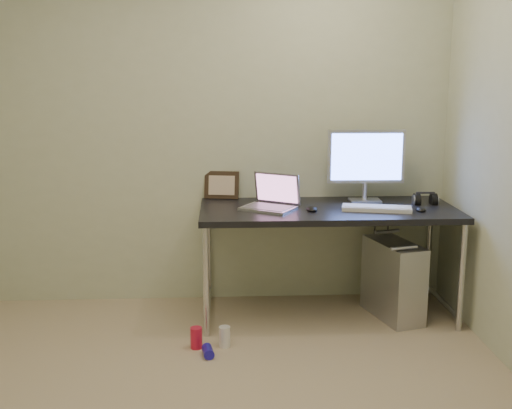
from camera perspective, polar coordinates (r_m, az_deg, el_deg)
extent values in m
cube|color=beige|center=(4.54, -4.93, 6.78)|extent=(3.50, 0.02, 2.50)
cube|color=black|center=(4.30, 6.42, -0.54)|extent=(1.70, 0.74, 0.04)
cylinder|color=silver|center=(4.03, -4.47, -6.90)|extent=(0.04, 0.04, 0.71)
cylinder|color=silver|center=(4.66, -4.27, -4.28)|extent=(0.04, 0.04, 0.71)
cylinder|color=silver|center=(4.30, 17.82, -6.23)|extent=(0.04, 0.04, 0.71)
cylinder|color=silver|center=(4.90, 15.11, -3.87)|extent=(0.04, 0.04, 0.71)
cylinder|color=silver|center=(4.44, -4.30, -8.89)|extent=(0.04, 0.66, 0.04)
cylinder|color=silver|center=(4.68, 16.18, -8.20)|extent=(0.04, 0.66, 0.04)
cube|color=silver|center=(4.45, 12.10, -6.55)|extent=(0.35, 0.54, 0.52)
cylinder|color=silver|center=(4.18, 13.00, -3.77)|extent=(0.19, 0.08, 0.03)
cylinder|color=silver|center=(4.57, 11.58, -2.37)|extent=(0.19, 0.08, 0.03)
cylinder|color=black|center=(4.77, 10.38, -3.53)|extent=(0.01, 0.16, 0.69)
cylinder|color=black|center=(4.78, 11.48, -3.79)|extent=(0.02, 0.11, 0.71)
cylinder|color=red|center=(3.97, -5.33, -11.72)|extent=(0.09, 0.09, 0.13)
cylinder|color=white|center=(3.98, -2.81, -11.65)|extent=(0.09, 0.09, 0.13)
cylinder|color=#2218B9|center=(3.87, -4.29, -12.90)|extent=(0.08, 0.12, 0.06)
cube|color=silver|center=(4.21, 1.09, -0.34)|extent=(0.40, 0.37, 0.02)
cube|color=slate|center=(4.21, 1.09, -0.21)|extent=(0.35, 0.32, 0.00)
cube|color=#9A9BA1|center=(4.30, 1.89, 1.46)|extent=(0.30, 0.21, 0.21)
cube|color=#7A4869|center=(4.29, 1.90, 1.44)|extent=(0.27, 0.19, 0.18)
cube|color=silver|center=(4.53, 9.66, 0.34)|extent=(0.22, 0.16, 0.02)
cylinder|color=silver|center=(4.53, 9.63, 1.21)|extent=(0.03, 0.03, 0.12)
cube|color=silver|center=(4.49, 9.77, 4.22)|extent=(0.53, 0.05, 0.37)
cube|color=#4B6CF2|center=(4.47, 9.82, 4.19)|extent=(0.48, 0.02, 0.32)
cube|color=silver|center=(4.26, 10.67, -0.34)|extent=(0.47, 0.24, 0.03)
ellipsoid|color=black|center=(4.30, 14.45, -0.35)|extent=(0.08, 0.11, 0.03)
ellipsoid|color=black|center=(4.19, 4.98, -0.30)|extent=(0.07, 0.12, 0.04)
cylinder|color=black|center=(4.51, 14.09, 0.36)|extent=(0.04, 0.10, 0.10)
cylinder|color=black|center=(4.55, 15.49, 0.37)|extent=(0.04, 0.10, 0.10)
cube|color=black|center=(4.52, 14.83, 1.01)|extent=(0.13, 0.02, 0.01)
cube|color=black|center=(4.57, -3.08, 1.74)|extent=(0.25, 0.11, 0.20)
cylinder|color=silver|center=(4.48, 1.39, 0.86)|extent=(0.01, 0.01, 0.09)
cylinder|color=silver|center=(4.47, 1.39, 1.54)|extent=(0.04, 0.04, 0.04)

